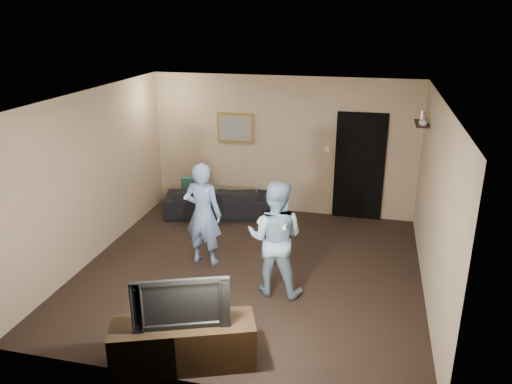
% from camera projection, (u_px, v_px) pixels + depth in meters
% --- Properties ---
extents(ground, '(5.00, 5.00, 0.00)m').
position_uv_depth(ground, '(250.00, 270.00, 7.53)').
color(ground, black).
rests_on(ground, ground).
extents(ceiling, '(5.00, 5.00, 0.04)m').
position_uv_depth(ceiling, '(250.00, 97.00, 6.65)').
color(ceiling, silver).
rests_on(ceiling, wall_back).
extents(wall_back, '(5.00, 0.04, 2.60)m').
position_uv_depth(wall_back, '(282.00, 146.00, 9.38)').
color(wall_back, tan).
rests_on(wall_back, ground).
extents(wall_front, '(5.00, 0.04, 2.60)m').
position_uv_depth(wall_front, '(187.00, 273.00, 4.80)').
color(wall_front, tan).
rests_on(wall_front, ground).
extents(wall_left, '(0.04, 5.00, 2.60)m').
position_uv_depth(wall_left, '(92.00, 176.00, 7.64)').
color(wall_left, tan).
rests_on(wall_left, ground).
extents(wall_right, '(0.04, 5.00, 2.60)m').
position_uv_depth(wall_right, '(434.00, 204.00, 6.55)').
color(wall_right, tan).
rests_on(wall_right, ground).
extents(sofa, '(2.08, 1.18, 0.57)m').
position_uv_depth(sofa, '(218.00, 201.00, 9.50)').
color(sofa, black).
rests_on(sofa, ground).
extents(throw_pillow, '(0.48, 0.23, 0.46)m').
position_uv_depth(throw_pillow, '(194.00, 189.00, 9.54)').
color(throw_pillow, '#184A3A').
rests_on(throw_pillow, sofa).
extents(painting_frame, '(0.72, 0.05, 0.57)m').
position_uv_depth(painting_frame, '(236.00, 128.00, 9.45)').
color(painting_frame, olive).
rests_on(painting_frame, wall_back).
extents(painting_canvas, '(0.62, 0.01, 0.47)m').
position_uv_depth(painting_canvas, '(235.00, 128.00, 9.43)').
color(painting_canvas, slate).
rests_on(painting_canvas, painting_frame).
extents(doorway, '(0.90, 0.06, 2.00)m').
position_uv_depth(doorway, '(359.00, 167.00, 9.14)').
color(doorway, black).
rests_on(doorway, ground).
extents(light_switch, '(0.08, 0.02, 0.12)m').
position_uv_depth(light_switch, '(327.00, 149.00, 9.17)').
color(light_switch, silver).
rests_on(light_switch, wall_back).
extents(wall_shelf, '(0.20, 0.60, 0.03)m').
position_uv_depth(wall_shelf, '(422.00, 123.00, 7.98)').
color(wall_shelf, black).
rests_on(wall_shelf, wall_right).
extents(shelf_vase, '(0.14, 0.14, 0.14)m').
position_uv_depth(shelf_vase, '(423.00, 121.00, 7.73)').
color(shelf_vase, '#B7B7BC').
rests_on(shelf_vase, wall_shelf).
extents(shelf_figurine, '(0.06, 0.06, 0.18)m').
position_uv_depth(shelf_figurine, '(422.00, 116.00, 7.99)').
color(shelf_figurine, silver).
rests_on(shelf_figurine, wall_shelf).
extents(tv_console, '(1.62, 1.01, 0.55)m').
position_uv_depth(tv_console, '(184.00, 345.00, 5.44)').
color(tv_console, black).
rests_on(tv_console, ground).
extents(television, '(1.00, 0.49, 0.59)m').
position_uv_depth(television, '(181.00, 300.00, 5.25)').
color(television, black).
rests_on(television, tv_console).
extents(wii_player_left, '(0.62, 0.51, 1.61)m').
position_uv_depth(wii_player_left, '(203.00, 214.00, 7.51)').
color(wii_player_left, '#7896D0').
rests_on(wii_player_left, ground).
extents(wii_player_right, '(0.81, 0.65, 1.62)m').
position_uv_depth(wii_player_right, '(275.00, 238.00, 6.69)').
color(wii_player_right, '#8CB1CB').
rests_on(wii_player_right, ground).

